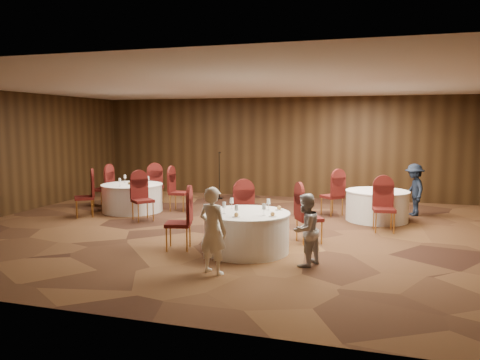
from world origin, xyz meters
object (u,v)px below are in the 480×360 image
(table_main, at_px, (247,232))
(man_c, at_px, (414,190))
(woman_b, at_px, (305,230))
(mic_stand, at_px, (219,185))
(table_right, at_px, (377,205))
(table_left, at_px, (132,198))
(woman_a, at_px, (213,230))

(table_main, height_order, man_c, man_c)
(table_main, height_order, woman_b, woman_b)
(mic_stand, height_order, man_c, mic_stand)
(woman_b, bearing_deg, table_main, -90.90)
(woman_b, xyz_separation_m, man_c, (2.01, 5.09, 0.06))
(table_right, height_order, woman_b, woman_b)
(table_main, distance_m, table_left, 5.03)
(table_right, bearing_deg, woman_a, -115.97)
(table_left, bearing_deg, woman_b, -33.77)
(table_main, bearing_deg, mic_stand, 114.06)
(woman_b, relative_size, man_c, 0.91)
(table_left, height_order, woman_b, woman_b)
(table_main, height_order, woman_a, woman_a)
(mic_stand, bearing_deg, table_right, -23.13)
(table_right, height_order, woman_a, woman_a)
(woman_a, bearing_deg, mic_stand, -52.92)
(table_main, bearing_deg, woman_b, -25.09)
(table_left, relative_size, woman_a, 1.18)
(mic_stand, xyz_separation_m, woman_b, (3.71, -6.23, 0.19))
(woman_a, bearing_deg, table_right, -97.52)
(table_main, relative_size, woman_b, 1.31)
(woman_b, bearing_deg, man_c, -177.35)
(mic_stand, distance_m, woman_b, 7.25)
(table_left, height_order, man_c, man_c)
(table_main, distance_m, table_right, 4.28)
(table_left, xyz_separation_m, woman_a, (3.92, -4.35, 0.32))
(mic_stand, relative_size, woman_b, 1.21)
(woman_b, bearing_deg, woman_a, -33.57)
(table_right, bearing_deg, table_left, -174.07)
(table_right, xyz_separation_m, man_c, (0.90, 0.92, 0.30))
(table_main, height_order, table_right, same)
(table_left, height_order, mic_stand, mic_stand)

